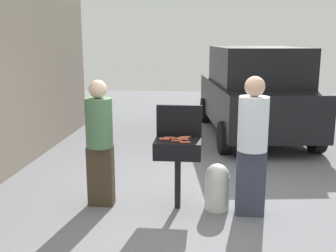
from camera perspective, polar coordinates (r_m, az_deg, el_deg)
ground_plane at (r=5.61m, az=2.92°, el=-10.88°), size 24.00×24.00×0.00m
house_wall_side at (r=6.99m, az=-22.47°, el=6.28°), size 0.24×8.00×3.18m
bbq_grill at (r=5.23m, az=1.39°, el=-3.53°), size 0.60×0.44×0.92m
grill_lid_open at (r=5.36m, az=1.57°, el=0.74°), size 0.60×0.05×0.42m
hot_dog_0 at (r=5.04m, az=2.43°, el=-2.33°), size 0.13×0.04×0.03m
hot_dog_1 at (r=5.22m, az=-0.38°, el=-1.80°), size 0.13×0.04×0.03m
hot_dog_2 at (r=5.19m, az=-0.57°, el=-1.87°), size 0.13×0.04×0.03m
hot_dog_3 at (r=5.17m, az=2.17°, el=-1.93°), size 0.13×0.03×0.03m
hot_dog_4 at (r=5.27m, az=0.20°, el=-1.67°), size 0.13×0.04×0.03m
hot_dog_5 at (r=5.30m, az=2.49°, el=-1.59°), size 0.13×0.04×0.03m
hot_dog_6 at (r=5.22m, az=1.13°, el=-1.80°), size 0.13×0.04×0.03m
hot_dog_7 at (r=5.11m, az=1.18°, el=-2.11°), size 0.13×0.03×0.03m
hot_dog_8 at (r=5.25m, az=2.14°, el=-1.71°), size 0.13×0.03×0.03m
propane_tank at (r=5.38m, az=6.93°, el=-8.33°), size 0.32×0.32×0.62m
person_left at (r=5.38m, az=-9.60°, el=-1.79°), size 0.35×0.35×1.69m
person_right at (r=5.10m, az=11.77°, el=-2.16°), size 0.37×0.37×1.76m
parked_minivan at (r=9.41m, az=12.03°, el=4.77°), size 2.48×4.61×2.02m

